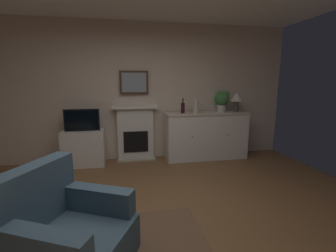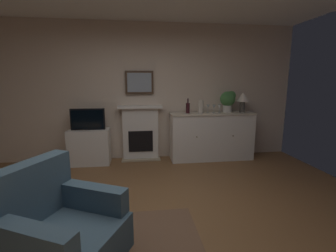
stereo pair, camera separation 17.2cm
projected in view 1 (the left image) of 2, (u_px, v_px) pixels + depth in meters
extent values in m
cube|color=brown|center=(157.00, 232.00, 2.54)|extent=(6.17, 5.06, 0.10)
cube|color=beige|center=(139.00, 93.00, 4.70)|extent=(6.17, 0.06, 2.70)
cube|color=white|center=(136.00, 134.00, 4.72)|extent=(0.70, 0.18, 1.05)
cube|color=tan|center=(136.00, 160.00, 4.72)|extent=(0.77, 0.20, 0.03)
cube|color=black|center=(136.00, 142.00, 4.65)|extent=(0.48, 0.02, 0.42)
cube|color=white|center=(135.00, 107.00, 4.59)|extent=(0.87, 0.27, 0.05)
cube|color=#473323|center=(134.00, 82.00, 4.57)|extent=(0.55, 0.03, 0.45)
cube|color=#8C99A8|center=(134.00, 82.00, 4.55)|extent=(0.47, 0.01, 0.37)
cube|color=white|center=(206.00, 136.00, 4.81)|extent=(1.65, 0.45, 0.92)
cube|color=beige|center=(207.00, 113.00, 4.73)|extent=(1.68, 0.48, 0.03)
sphere|color=brown|center=(192.00, 137.00, 4.51)|extent=(0.02, 0.02, 0.02)
sphere|color=brown|center=(228.00, 135.00, 4.64)|extent=(0.02, 0.02, 0.02)
cylinder|color=#4C4742|center=(236.00, 106.00, 4.82)|extent=(0.10, 0.10, 0.22)
cone|color=silver|center=(236.00, 97.00, 4.78)|extent=(0.26, 0.26, 0.18)
cylinder|color=#331419|center=(183.00, 108.00, 4.62)|extent=(0.08, 0.08, 0.20)
cylinder|color=#331419|center=(183.00, 101.00, 4.59)|extent=(0.03, 0.03, 0.09)
cylinder|color=silver|center=(202.00, 112.00, 4.73)|extent=(0.06, 0.06, 0.00)
cylinder|color=silver|center=(202.00, 110.00, 4.72)|extent=(0.01, 0.01, 0.09)
cone|color=silver|center=(203.00, 106.00, 4.71)|extent=(0.07, 0.07, 0.07)
cylinder|color=silver|center=(208.00, 113.00, 4.71)|extent=(0.06, 0.06, 0.00)
cylinder|color=silver|center=(208.00, 110.00, 4.70)|extent=(0.01, 0.01, 0.09)
cone|color=silver|center=(209.00, 106.00, 4.68)|extent=(0.07, 0.07, 0.07)
cylinder|color=silver|center=(214.00, 112.00, 4.72)|extent=(0.06, 0.06, 0.00)
cylinder|color=silver|center=(214.00, 110.00, 4.72)|extent=(0.01, 0.01, 0.09)
cone|color=silver|center=(214.00, 106.00, 4.70)|extent=(0.07, 0.07, 0.07)
cylinder|color=beige|center=(196.00, 107.00, 4.61)|extent=(0.11, 0.11, 0.24)
sphere|color=beige|center=(196.00, 101.00, 4.59)|extent=(0.08, 0.08, 0.08)
cube|color=white|center=(84.00, 148.00, 4.41)|extent=(0.75, 0.42, 0.67)
cube|color=black|center=(82.00, 120.00, 4.29)|extent=(0.62, 0.06, 0.40)
cube|color=black|center=(82.00, 120.00, 4.26)|extent=(0.57, 0.01, 0.35)
cylinder|color=beige|center=(221.00, 108.00, 4.82)|extent=(0.18, 0.18, 0.14)
sphere|color=#3D753D|center=(222.00, 99.00, 4.78)|extent=(0.30, 0.30, 0.30)
sphere|color=#3D753D|center=(225.00, 95.00, 4.75)|extent=(0.18, 0.18, 0.18)
cube|color=#3F596B|center=(74.00, 250.00, 1.84)|extent=(1.05, 1.03, 0.32)
cube|color=#3F596B|center=(34.00, 196.00, 1.85)|extent=(0.48, 0.75, 0.50)
cube|color=#3F596B|center=(38.00, 246.00, 1.48)|extent=(0.71, 0.44, 0.22)
cube|color=#3F596B|center=(95.00, 199.00, 2.09)|extent=(0.71, 0.44, 0.22)
cylinder|color=#473323|center=(67.00, 240.00, 2.27)|extent=(0.05, 0.05, 0.10)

